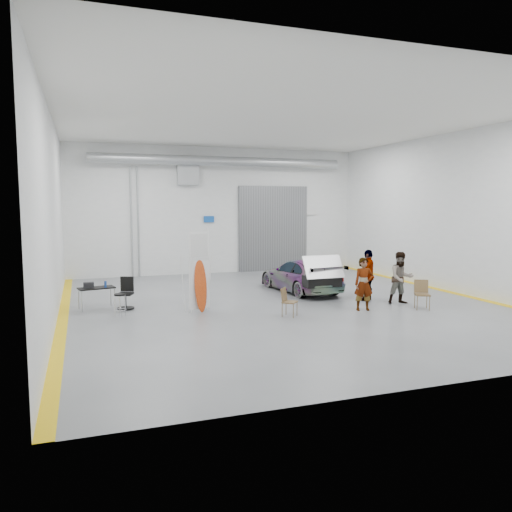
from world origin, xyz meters
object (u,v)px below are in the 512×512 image
object	(u,v)px
surfboard_display	(198,278)
work_table	(94,288)
sedan_car	(301,276)
person_c	(368,275)
person_a	(364,284)
person_b	(401,278)
folding_chair_near	(289,308)
folding_chair_far	(422,300)
shop_stool	(120,305)
office_chair	(125,295)

from	to	relation	value
surfboard_display	work_table	xyz separation A→B (m)	(-3.00, 1.52, -0.38)
sedan_car	work_table	distance (m)	7.54
person_c	work_table	size ratio (longest dim) A/B	1.49
person_a	person_b	distance (m)	1.80
person_c	folding_chair_near	distance (m)	3.82
folding_chair_near	folding_chair_far	bearing A→B (deg)	-53.81
sedan_car	folding_chair_far	distance (m)	4.82
sedan_car	surfboard_display	size ratio (longest dim) A/B	1.60
shop_stool	folding_chair_near	bearing A→B (deg)	-18.70
sedan_car	surfboard_display	bearing A→B (deg)	21.61
person_a	work_table	xyz separation A→B (m)	(-7.96, 2.98, -0.14)
person_c	surfboard_display	bearing A→B (deg)	-45.57
person_b	folding_chair_far	bearing A→B (deg)	-74.32
sedan_car	work_table	xyz separation A→B (m)	(-7.50, -0.78, 0.08)
folding_chair_far	person_c	bearing A→B (deg)	140.05
person_c	folding_chair_far	distance (m)	2.09
folding_chair_far	work_table	world-z (taller)	folding_chair_far
person_c	work_table	xyz separation A→B (m)	(-8.96, 1.63, -0.19)
person_a	surfboard_display	size ratio (longest dim) A/B	0.63
person_b	person_c	distance (m)	1.12
person_a	shop_stool	world-z (taller)	person_a
surfboard_display	office_chair	world-z (taller)	surfboard_display
work_table	shop_stool	bearing A→B (deg)	-63.70
person_a	shop_stool	bearing A→B (deg)	-178.44
folding_chair_near	office_chair	world-z (taller)	office_chair
person_b	folding_chair_near	size ratio (longest dim) A/B	2.06
person_a	folding_chair_far	bearing A→B (deg)	-0.49
person_a	person_c	xyz separation A→B (m)	(1.00, 1.35, 0.05)
sedan_car	surfboard_display	xyz separation A→B (m)	(-4.50, -2.30, 0.46)
person_b	office_chair	distance (m)	9.05
sedan_car	person_b	distance (m)	3.93
person_a	folding_chair_near	xyz separation A→B (m)	(-2.52, -0.01, -0.57)
sedan_car	person_b	size ratio (longest dim) A/B	2.41
folding_chair_near	work_table	xyz separation A→B (m)	(-5.43, 2.99, 0.43)
person_b	folding_chair_near	distance (m)	4.33
person_a	person_c	bearing A→B (deg)	67.44
sedan_car	person_c	bearing A→B (deg)	115.76
sedan_car	person_b	bearing A→B (deg)	118.50
office_chair	sedan_car	bearing A→B (deg)	31.00
shop_stool	work_table	bearing A→B (deg)	116.30
folding_chair_near	office_chair	distance (m)	5.26
sedan_car	office_chair	world-z (taller)	sedan_car
person_a	folding_chair_near	bearing A→B (deg)	-165.83
work_table	office_chair	world-z (taller)	office_chair
sedan_car	person_c	size ratio (longest dim) A/B	2.37
person_a	folding_chair_far	world-z (taller)	person_a
person_b	person_c	world-z (taller)	person_c
folding_chair_far	work_table	bearing A→B (deg)	-174.07
surfboard_display	person_a	bearing A→B (deg)	-37.09
sedan_car	person_a	xyz separation A→B (m)	(0.46, -3.76, 0.22)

